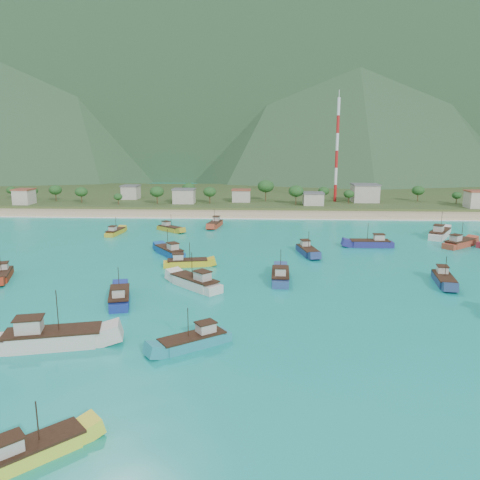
{
  "coord_description": "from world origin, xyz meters",
  "views": [
    {
      "loc": [
        1.12,
        -91.36,
        25.53
      ],
      "look_at": [
        -4.69,
        18.0,
        3.0
      ],
      "focal_mm": 35.0,
      "sensor_mm": 36.0,
      "label": 1
    }
  ],
  "objects_px": {
    "boat_18": "(280,277)",
    "boat_21": "(371,244)",
    "boat_15": "(115,232)",
    "boat_20": "(170,252)",
    "boat_3": "(459,244)",
    "boat_0": "(440,234)",
    "boat_11": "(195,283)",
    "boat_1": "(51,339)",
    "boat_2": "(186,263)",
    "boat_7": "(215,224)",
    "boat_5": "(307,251)",
    "radio_tower": "(337,151)",
    "boat_25": "(119,298)",
    "boat_14": "(444,280)",
    "boat_17": "(194,342)",
    "boat_27": "(170,229)",
    "boat_26": "(31,453)",
    "boat_19": "(2,276)"
  },
  "relations": [
    {
      "from": "boat_2",
      "to": "boat_18",
      "type": "relative_size",
      "value": 0.91
    },
    {
      "from": "boat_11",
      "to": "boat_25",
      "type": "distance_m",
      "value": 14.23
    },
    {
      "from": "boat_0",
      "to": "boat_17",
      "type": "height_order",
      "value": "boat_0"
    },
    {
      "from": "boat_14",
      "to": "boat_27",
      "type": "xyz_separation_m",
      "value": [
        -61.82,
        50.48,
        -0.05
      ]
    },
    {
      "from": "radio_tower",
      "to": "boat_20",
      "type": "bearing_deg",
      "value": -118.95
    },
    {
      "from": "boat_18",
      "to": "boat_0",
      "type": "bearing_deg",
      "value": 46.33
    },
    {
      "from": "boat_25",
      "to": "boat_1",
      "type": "bearing_deg",
      "value": -116.73
    },
    {
      "from": "radio_tower",
      "to": "boat_20",
      "type": "relative_size",
      "value": 3.95
    },
    {
      "from": "radio_tower",
      "to": "boat_15",
      "type": "bearing_deg",
      "value": -136.35
    },
    {
      "from": "boat_14",
      "to": "boat_20",
      "type": "xyz_separation_m",
      "value": [
        -55.68,
        19.79,
        0.12
      ]
    },
    {
      "from": "boat_5",
      "to": "boat_15",
      "type": "height_order",
      "value": "boat_5"
    },
    {
      "from": "radio_tower",
      "to": "boat_17",
      "type": "height_order",
      "value": "radio_tower"
    },
    {
      "from": "boat_5",
      "to": "boat_15",
      "type": "bearing_deg",
      "value": -34.13
    },
    {
      "from": "boat_3",
      "to": "boat_11",
      "type": "xyz_separation_m",
      "value": [
        -61.77,
        -37.66,
        0.04
      ]
    },
    {
      "from": "boat_5",
      "to": "boat_18",
      "type": "distance_m",
      "value": 23.36
    },
    {
      "from": "boat_17",
      "to": "boat_2",
      "type": "bearing_deg",
      "value": -25.65
    },
    {
      "from": "boat_17",
      "to": "boat_25",
      "type": "xyz_separation_m",
      "value": [
        -14.78,
        16.37,
        0.08
      ]
    },
    {
      "from": "boat_11",
      "to": "boat_26",
      "type": "relative_size",
      "value": 1.27
    },
    {
      "from": "boat_19",
      "to": "boat_15",
      "type": "bearing_deg",
      "value": -119.83
    },
    {
      "from": "boat_0",
      "to": "boat_25",
      "type": "distance_m",
      "value": 93.22
    },
    {
      "from": "boat_7",
      "to": "boat_18",
      "type": "xyz_separation_m",
      "value": [
        18.69,
        -58.42,
        0.06
      ]
    },
    {
      "from": "boat_1",
      "to": "boat_17",
      "type": "distance_m",
      "value": 18.28
    },
    {
      "from": "boat_15",
      "to": "boat_20",
      "type": "bearing_deg",
      "value": -44.16
    },
    {
      "from": "boat_17",
      "to": "boat_27",
      "type": "distance_m",
      "value": 82.82
    },
    {
      "from": "boat_2",
      "to": "boat_7",
      "type": "relative_size",
      "value": 0.94
    },
    {
      "from": "boat_3",
      "to": "boat_11",
      "type": "relative_size",
      "value": 0.99
    },
    {
      "from": "boat_15",
      "to": "boat_27",
      "type": "distance_m",
      "value": 15.86
    },
    {
      "from": "boat_1",
      "to": "boat_2",
      "type": "distance_m",
      "value": 42.36
    },
    {
      "from": "radio_tower",
      "to": "boat_27",
      "type": "relative_size",
      "value": 4.8
    },
    {
      "from": "boat_3",
      "to": "boat_17",
      "type": "height_order",
      "value": "boat_3"
    },
    {
      "from": "boat_7",
      "to": "boat_26",
      "type": "height_order",
      "value": "boat_7"
    },
    {
      "from": "boat_18",
      "to": "boat_26",
      "type": "height_order",
      "value": "boat_18"
    },
    {
      "from": "boat_1",
      "to": "boat_14",
      "type": "relative_size",
      "value": 1.38
    },
    {
      "from": "boat_7",
      "to": "boat_21",
      "type": "bearing_deg",
      "value": 154.76
    },
    {
      "from": "boat_14",
      "to": "boat_26",
      "type": "height_order",
      "value": "boat_14"
    },
    {
      "from": "boat_17",
      "to": "boat_27",
      "type": "xyz_separation_m",
      "value": [
        -19.38,
        80.52,
        -0.04
      ]
    },
    {
      "from": "boat_0",
      "to": "boat_3",
      "type": "xyz_separation_m",
      "value": [
        0.51,
        -12.22,
        -0.16
      ]
    },
    {
      "from": "boat_3",
      "to": "boat_0",
      "type": "bearing_deg",
      "value": 142.08
    },
    {
      "from": "boat_0",
      "to": "boat_11",
      "type": "bearing_deg",
      "value": -110.56
    },
    {
      "from": "boat_11",
      "to": "boat_26",
      "type": "xyz_separation_m",
      "value": [
        -6.61,
        -47.52,
        -0.26
      ]
    },
    {
      "from": "radio_tower",
      "to": "boat_15",
      "type": "distance_m",
      "value": 102.84
    },
    {
      "from": "boat_17",
      "to": "boat_15",
      "type": "bearing_deg",
      "value": -11.83
    },
    {
      "from": "boat_15",
      "to": "boat_20",
      "type": "relative_size",
      "value": 0.87
    },
    {
      "from": "boat_0",
      "to": "boat_11",
      "type": "height_order",
      "value": "boat_0"
    },
    {
      "from": "boat_14",
      "to": "boat_17",
      "type": "xyz_separation_m",
      "value": [
        -42.44,
        -30.03,
        -0.01
      ]
    },
    {
      "from": "boat_18",
      "to": "boat_21",
      "type": "height_order",
      "value": "boat_21"
    },
    {
      "from": "boat_7",
      "to": "boat_18",
      "type": "distance_m",
      "value": 61.33
    },
    {
      "from": "boat_14",
      "to": "boat_17",
      "type": "height_order",
      "value": "boat_14"
    },
    {
      "from": "boat_5",
      "to": "boat_3",
      "type": "bearing_deg",
      "value": -177.14
    },
    {
      "from": "boat_3",
      "to": "boat_7",
      "type": "xyz_separation_m",
      "value": [
        -64.92,
        25.93,
        -0.1
      ]
    }
  ]
}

